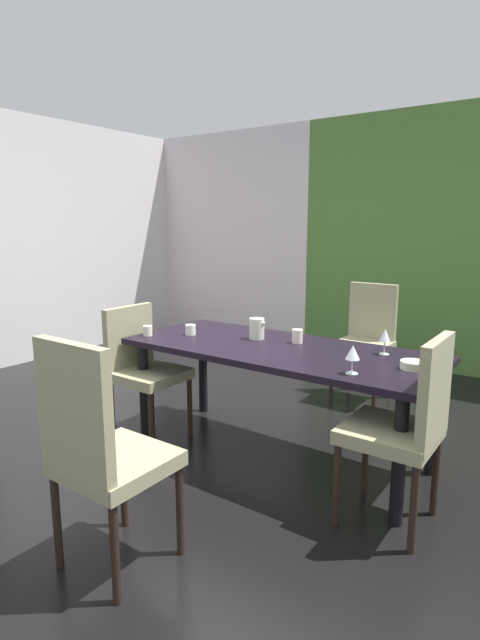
{
  "coord_description": "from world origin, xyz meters",
  "views": [
    {
      "loc": [
        2.21,
        -2.32,
        1.5
      ],
      "look_at": [
        0.25,
        0.43,
        0.85
      ],
      "focal_mm": 28.0,
      "sensor_mm": 36.0,
      "label": 1
    }
  ],
  "objects_px": {
    "chair_head_near": "(100,447)",
    "pitcher_north": "(257,328)",
    "wine_glass_front": "(353,353)",
    "cup_west": "(148,331)",
    "dining_table": "(278,359)",
    "chair_left_near": "(142,364)",
    "serving_bowl_left": "(413,365)",
    "chair_right_near": "(407,421)",
    "wine_glass_right": "(385,336)",
    "cup_south": "(297,336)",
    "cup_east": "(191,330)",
    "chair_head_far": "(367,335)"
  },
  "relations": [
    {
      "from": "serving_bowl_left",
      "to": "cup_east",
      "type": "bearing_deg",
      "value": -178.05
    },
    {
      "from": "dining_table",
      "to": "cup_west",
      "type": "height_order",
      "value": "cup_west"
    },
    {
      "from": "wine_glass_right",
      "to": "pitcher_north",
      "type": "xyz_separation_m",
      "value": [
        -0.85,
        -0.1,
        -0.04
      ]
    },
    {
      "from": "wine_glass_front",
      "to": "cup_south",
      "type": "distance_m",
      "value": 0.72
    },
    {
      "from": "dining_table",
      "to": "chair_head_near",
      "type": "distance_m",
      "value": 1.41
    },
    {
      "from": "dining_table",
      "to": "chair_head_far",
      "type": "relative_size",
      "value": 2.01
    },
    {
      "from": "chair_head_far",
      "to": "wine_glass_front",
      "type": "xyz_separation_m",
      "value": [
        0.57,
        -1.68,
        0.29
      ]
    },
    {
      "from": "chair_head_far",
      "to": "chair_right_near",
      "type": "xyz_separation_m",
      "value": [
        0.88,
        -1.72,
        -0.0
      ]
    },
    {
      "from": "chair_right_near",
      "to": "cup_east",
      "type": "height_order",
      "value": "chair_right_near"
    },
    {
      "from": "serving_bowl_left",
      "to": "cup_south",
      "type": "distance_m",
      "value": 0.82
    },
    {
      "from": "chair_head_far",
      "to": "wine_glass_front",
      "type": "height_order",
      "value": "chair_head_far"
    },
    {
      "from": "chair_head_near",
      "to": "cup_west",
      "type": "xyz_separation_m",
      "value": [
        -0.89,
        1.15,
        0.19
      ]
    },
    {
      "from": "chair_left_near",
      "to": "chair_right_near",
      "type": "xyz_separation_m",
      "value": [
        1.84,
        0.0,
        0.02
      ]
    },
    {
      "from": "wine_glass_front",
      "to": "cup_west",
      "type": "relative_size",
      "value": 2.16
    },
    {
      "from": "dining_table",
      "to": "cup_south",
      "type": "relative_size",
      "value": 21.84
    },
    {
      "from": "cup_east",
      "to": "dining_table",
      "type": "bearing_deg",
      "value": 5.07
    },
    {
      "from": "chair_right_near",
      "to": "cup_west",
      "type": "distance_m",
      "value": 1.85
    },
    {
      "from": "wine_glass_front",
      "to": "cup_south",
      "type": "bearing_deg",
      "value": 142.44
    },
    {
      "from": "dining_table",
      "to": "cup_west",
      "type": "xyz_separation_m",
      "value": [
        -0.91,
        -0.26,
        0.12
      ]
    },
    {
      "from": "chair_head_far",
      "to": "cup_west",
      "type": "distance_m",
      "value": 1.92
    },
    {
      "from": "dining_table",
      "to": "cup_south",
      "type": "height_order",
      "value": "cup_south"
    },
    {
      "from": "chair_head_near",
      "to": "cup_east",
      "type": "relative_size",
      "value": 14.5
    },
    {
      "from": "cup_south",
      "to": "cup_east",
      "type": "height_order",
      "value": "cup_south"
    },
    {
      "from": "serving_bowl_left",
      "to": "cup_west",
      "type": "bearing_deg",
      "value": -171.98
    },
    {
      "from": "chair_right_near",
      "to": "wine_glass_front",
      "type": "xyz_separation_m",
      "value": [
        -0.31,
        0.04,
        0.29
      ]
    },
    {
      "from": "chair_right_near",
      "to": "wine_glass_front",
      "type": "bearing_deg",
      "value": 83.15
    },
    {
      "from": "dining_table",
      "to": "cup_east",
      "type": "xyz_separation_m",
      "value": [
        -0.69,
        -0.06,
        0.12
      ]
    },
    {
      "from": "chair_left_near",
      "to": "wine_glass_front",
      "type": "relative_size",
      "value": 6.13
    },
    {
      "from": "pitcher_north",
      "to": "serving_bowl_left",
      "type": "bearing_deg",
      "value": -5.91
    },
    {
      "from": "cup_west",
      "to": "cup_south",
      "type": "bearing_deg",
      "value": 23.33
    },
    {
      "from": "chair_right_near",
      "to": "cup_east",
      "type": "xyz_separation_m",
      "value": [
        -1.61,
        0.25,
        0.21
      ]
    },
    {
      "from": "cup_east",
      "to": "wine_glass_right",
      "type": "bearing_deg",
      "value": 11.48
    },
    {
      "from": "chair_head_near",
      "to": "cup_south",
      "type": "relative_size",
      "value": 11.56
    },
    {
      "from": "cup_west",
      "to": "pitcher_north",
      "type": "distance_m",
      "value": 0.77
    },
    {
      "from": "chair_head_far",
      "to": "cup_east",
      "type": "relative_size",
      "value": 13.65
    },
    {
      "from": "dining_table",
      "to": "chair_right_near",
      "type": "xyz_separation_m",
      "value": [
        0.92,
        -0.31,
        -0.1
      ]
    },
    {
      "from": "cup_south",
      "to": "chair_left_near",
      "type": "bearing_deg",
      "value": -153.93
    },
    {
      "from": "dining_table",
      "to": "chair_left_near",
      "type": "bearing_deg",
      "value": -161.08
    },
    {
      "from": "chair_left_near",
      "to": "cup_east",
      "type": "relative_size",
      "value": 12.87
    },
    {
      "from": "dining_table",
      "to": "serving_bowl_left",
      "type": "xyz_separation_m",
      "value": [
        0.85,
        -0.01,
        0.1
      ]
    },
    {
      "from": "dining_table",
      "to": "wine_glass_front",
      "type": "height_order",
      "value": "wine_glass_front"
    },
    {
      "from": "chair_head_far",
      "to": "wine_glass_right",
      "type": "relative_size",
      "value": 6.36
    },
    {
      "from": "chair_head_near",
      "to": "pitcher_north",
      "type": "relative_size",
      "value": 7.36
    },
    {
      "from": "cup_west",
      "to": "cup_east",
      "type": "distance_m",
      "value": 0.3
    },
    {
      "from": "chair_left_near",
      "to": "serving_bowl_left",
      "type": "height_order",
      "value": "chair_left_near"
    },
    {
      "from": "wine_glass_right",
      "to": "serving_bowl_left",
      "type": "relative_size",
      "value": 1.16
    },
    {
      "from": "wine_glass_front",
      "to": "serving_bowl_left",
      "type": "xyz_separation_m",
      "value": [
        0.23,
        0.27,
        -0.09
      ]
    },
    {
      "from": "chair_left_near",
      "to": "cup_south",
      "type": "xyz_separation_m",
      "value": [
        0.97,
        0.47,
        0.24
      ]
    },
    {
      "from": "dining_table",
      "to": "cup_south",
      "type": "distance_m",
      "value": 0.21
    },
    {
      "from": "wine_glass_right",
      "to": "cup_west",
      "type": "height_order",
      "value": "wine_glass_right"
    }
  ]
}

